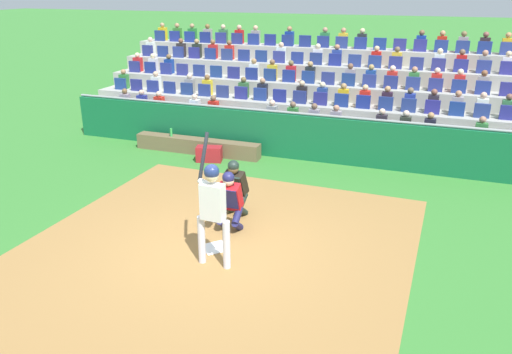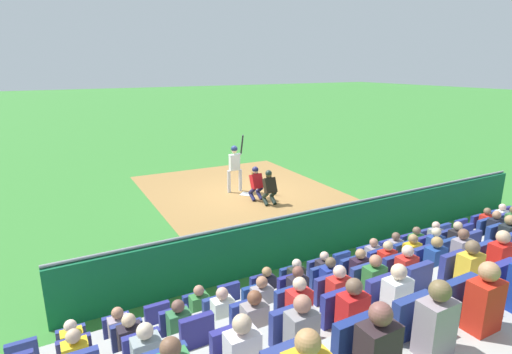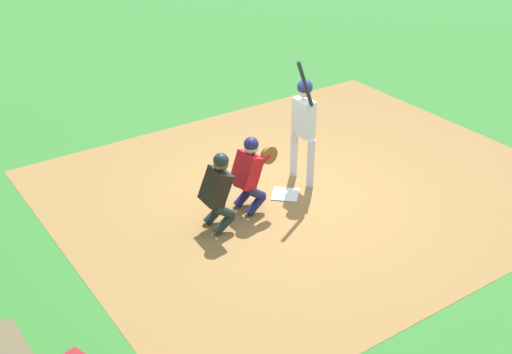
% 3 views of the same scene
% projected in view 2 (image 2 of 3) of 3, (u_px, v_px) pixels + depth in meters
% --- Properties ---
extents(ground_plane, '(160.00, 160.00, 0.00)m').
position_uv_depth(ground_plane, '(246.00, 194.00, 15.97)').
color(ground_plane, '#34792F').
extents(infield_dirt_patch, '(7.27, 8.59, 0.01)m').
position_uv_depth(infield_dirt_patch, '(241.00, 191.00, 16.39)').
color(infield_dirt_patch, olive).
rests_on(infield_dirt_patch, ground_plane).
extents(home_plate_marker, '(0.62, 0.62, 0.02)m').
position_uv_depth(home_plate_marker, '(246.00, 194.00, 15.97)').
color(home_plate_marker, white).
rests_on(home_plate_marker, infield_dirt_patch).
extents(batter_at_plate, '(0.62, 0.50, 2.33)m').
position_uv_depth(batter_at_plate, '(235.00, 163.00, 16.00)').
color(batter_at_plate, silver).
rests_on(batter_at_plate, ground_plane).
extents(catcher_crouching, '(0.47, 0.73, 1.30)m').
position_uv_depth(catcher_crouching, '(256.00, 181.00, 15.16)').
color(catcher_crouching, '#1F1F50').
rests_on(catcher_crouching, ground_plane).
extents(home_plate_umpire, '(0.48, 0.48, 1.29)m').
position_uv_depth(home_plate_umpire, '(269.00, 186.00, 14.64)').
color(home_plate_umpire, '#1E2B26').
rests_on(home_plate_umpire, ground_plane).
extents(dugout_wall, '(14.49, 0.24, 1.34)m').
position_uv_depth(dugout_wall, '(341.00, 228.00, 11.05)').
color(dugout_wall, '#125E37').
rests_on(dugout_wall, ground_plane).
extents(dugout_bench, '(3.84, 0.40, 0.44)m').
position_uv_depth(dugout_bench, '(399.00, 217.00, 12.97)').
color(dugout_bench, brown).
rests_on(dugout_bench, ground_plane).
extents(water_bottle_on_bench, '(0.07, 0.07, 0.24)m').
position_uv_depth(water_bottle_on_bench, '(417.00, 203.00, 13.29)').
color(water_bottle_on_bench, green).
rests_on(water_bottle_on_bench, dugout_bench).
extents(equipment_duffel_bag, '(0.77, 0.53, 0.43)m').
position_uv_depth(equipment_duffel_bag, '(372.00, 216.00, 13.13)').
color(equipment_duffel_bag, maroon).
rests_on(equipment_duffel_bag, ground_plane).
extents(bleacher_stand, '(16.71, 5.10, 3.16)m').
position_uv_depth(bleacher_stand, '(508.00, 298.00, 7.20)').
color(bleacher_stand, '#A3A29A').
rests_on(bleacher_stand, ground_plane).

